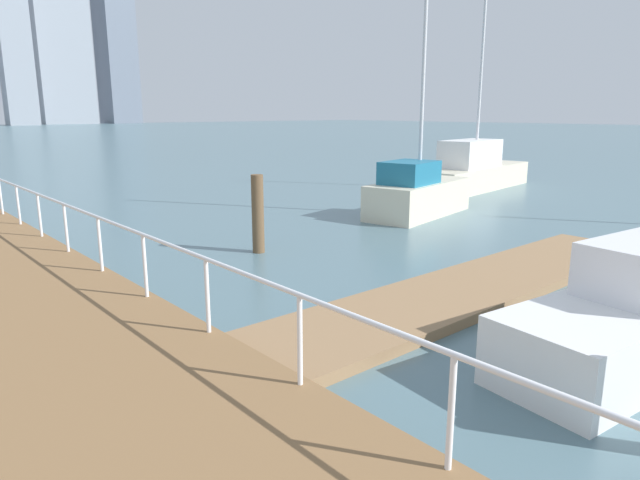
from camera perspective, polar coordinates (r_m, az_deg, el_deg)
The scene contains 9 objects.
ground_plane at distance 17.50m, azimuth -17.42°, elevation 1.22°, with size 300.00×300.00×0.00m, color slate.
floating_dock at distance 11.11m, azimuth 15.18°, elevation -4.75°, with size 11.25×2.00×0.18m, color #93704C.
boardwalk_railing at distance 6.13m, azimuth -2.09°, elevation -7.29°, with size 0.06×28.24×1.08m.
dock_piling_0 at distance 13.65m, azimuth -6.35°, elevation 2.64°, with size 0.29×0.29×1.91m, color brown.
moored_boat_0 at distance 18.80m, azimuth 9.85°, elevation 4.75°, with size 4.64×2.57×8.15m.
moored_boat_4 at distance 25.72m, azimuth 15.37°, elevation 6.84°, with size 7.65×2.93×8.52m.
skyline_tower_4 at distance 160.66m, azimuth -28.86°, elevation 18.28°, with size 6.77×8.07×44.98m, color #8C939E.
skyline_tower_5 at distance 169.70m, azimuth -24.65°, elevation 16.60°, with size 13.35×7.34×34.89m, color #8C939E.
skyline_tower_6 at distance 177.86m, azimuth -20.18°, elevation 19.09°, with size 8.59×10.07×49.28m, color slate.
Camera 1 is at (-6.75, 4.22, 3.39)m, focal length 31.41 mm.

